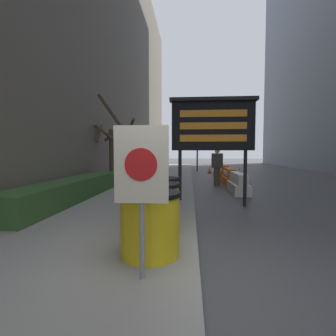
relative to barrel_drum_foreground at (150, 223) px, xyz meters
The scene contains 19 objects.
ground_plane 1.03m from the barrel_drum_foreground, 36.31° to the right, with size 120.00×120.00×0.00m, color #3F3F42.
sidewalk_left 1.62m from the barrel_drum_foreground, 161.17° to the right, with size 4.24×56.00×0.15m.
building_left_facade 12.88m from the barrel_drum_foreground, 112.06° to the left, with size 0.40×50.40×17.33m.
hedge_strip 5.04m from the barrel_drum_foreground, 126.14° to the left, with size 0.90×6.43×0.62m.
bare_tree 8.58m from the barrel_drum_foreground, 110.00° to the left, with size 1.84×2.02×3.88m.
barrel_drum_foreground is the anchor object (origin of this frame).
barrel_drum_middle 0.98m from the barrel_drum_foreground, 92.97° to the left, with size 0.85×0.85×0.89m.
barrel_drum_back 1.97m from the barrel_drum_foreground, 92.87° to the left, with size 0.85×0.85×0.89m.
warning_sign 1.01m from the barrel_drum_foreground, 88.89° to the right, with size 0.60×0.08×1.72m.
message_board 4.71m from the barrel_drum_foreground, 74.09° to the left, with size 2.49×0.36×3.13m.
jersey_barrier_white 7.13m from the barrel_drum_foreground, 70.27° to the left, with size 0.58×2.04×0.77m.
jersey_barrier_orange_near 9.36m from the barrel_drum_foreground, 75.10° to the left, with size 0.54×1.62×0.80m.
jersey_barrier_orange_far 11.64m from the barrel_drum_foreground, 78.07° to the left, with size 0.58×2.14×0.86m.
jersey_barrier_cream 13.73m from the barrel_drum_foreground, 79.90° to the left, with size 0.64×1.67×0.76m.
traffic_cone_near 11.01m from the barrel_drum_foreground, 76.86° to the left, with size 0.38×0.38×0.68m.
traffic_cone_mid 16.36m from the barrel_drum_foreground, 82.91° to the left, with size 0.31×0.31×0.55m.
traffic_cone_far 14.01m from the barrel_drum_foreground, 74.59° to the left, with size 0.38×0.38×0.68m.
traffic_light_near_curb 17.86m from the barrel_drum_foreground, 86.36° to the left, with size 0.28×0.45×3.53m.
pedestrian_worker 9.03m from the barrel_drum_foreground, 78.41° to the left, with size 0.53×0.46×1.75m.
Camera 1 is at (-0.13, -3.03, 1.59)m, focal length 28.00 mm.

